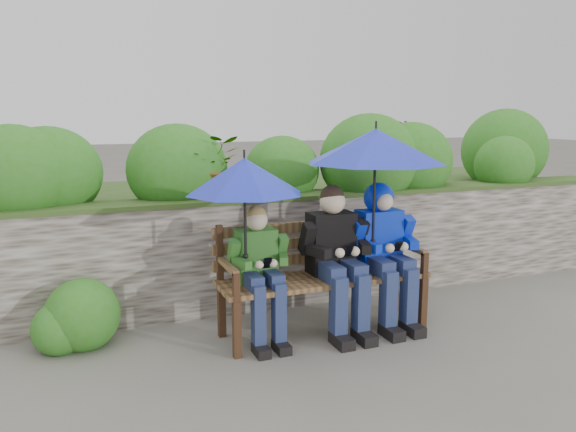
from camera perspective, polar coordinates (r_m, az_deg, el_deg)
name	(u,v)px	position (r m, az deg, el deg)	size (l,w,h in m)	color
ground	(292,332)	(4.70, 0.46, -11.68)	(60.00, 60.00, 0.00)	#636155
garden_backdrop	(230,218)	(5.90, -5.96, -0.23)	(8.00, 2.88, 1.88)	#4E443B
park_bench	(321,268)	(4.61, 3.33, -5.34)	(1.72, 0.50, 0.91)	#3A2315
boy_left	(260,267)	(4.33, -2.85, -5.16)	(0.46, 0.53, 1.07)	#295E1C
boy_middle	(337,253)	(4.54, 4.96, -3.74)	(0.56, 0.64, 1.20)	black
boy_right	(384,242)	(4.75, 9.72, -2.65)	(0.55, 0.67, 1.20)	#161AC4
umbrella_left	(245,176)	(4.13, -4.44, 4.07)	(0.89, 0.89, 0.82)	#1A29C6
umbrella_right	(376,146)	(4.57, 8.88, 7.02)	(1.13, 1.13, 1.00)	#1A29C6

